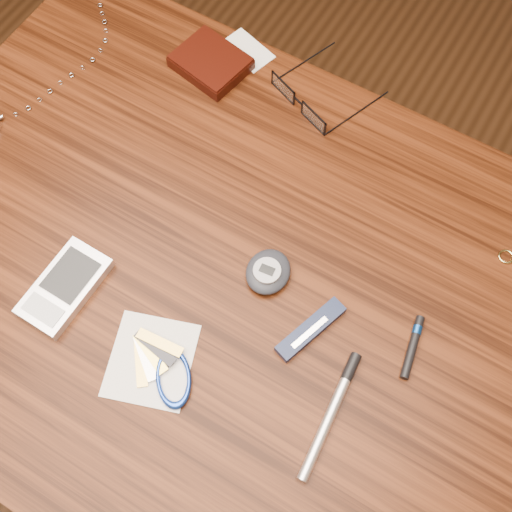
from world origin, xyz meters
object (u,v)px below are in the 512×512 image
Objects in this scene: desk at (238,309)px; notepad_keys at (162,368)px; wallet_and_card at (212,62)px; eyeglasses at (302,101)px; pda_phone at (65,287)px; pocket_knife at (311,329)px; silver_pen at (334,405)px; pedometer at (268,272)px.

desk is 7.14× the size of notepad_keys.
eyeglasses is at bearing 2.28° from wallet_and_card.
eyeglasses is 0.41m from pda_phone.
silver_pen is (0.07, -0.07, 0.00)m from pocket_knife.
pocket_knife is (0.32, -0.28, -0.00)m from wallet_and_card.
notepad_keys is (0.16, -0.02, -0.00)m from pda_phone.
desk is 0.31m from eyeglasses.
wallet_and_card is 0.52m from silver_pen.
wallet_and_card is at bearing -177.72° from eyeglasses.
silver_pen is at bearing 18.26° from notepad_keys.
wallet_and_card reaches higher than desk.
notepad_keys is at bearing -161.74° from silver_pen.
pedometer is (0.21, 0.14, 0.00)m from pda_phone.
pda_phone is at bearing -146.36° from desk.
desk is 14.53× the size of pedometer.
wallet_and_card is at bearing 94.68° from pda_phone.
pda_phone is at bearing 172.10° from notepad_keys.
desk is at bearing -77.80° from eyeglasses.
wallet_and_card reaches higher than pda_phone.
pedometer is at bearing 74.37° from notepad_keys.
eyeglasses reaches higher than silver_pen.
silver_pen is (0.35, 0.04, -0.00)m from pda_phone.
pedometer is 0.44× the size of silver_pen.
wallet_and_card is 0.88× the size of eyeglasses.
pocket_knife and silver_pen have the same top height.
desk is 0.18m from notepad_keys.
pda_phone reaches higher than pocket_knife.
wallet_and_card is 1.15× the size of pda_phone.
silver_pen is at bearing -42.01° from wallet_and_card.
pedometer is at bearing 42.55° from desk.
silver_pen reaches higher than notepad_keys.
eyeglasses is 0.27m from pedometer.
pocket_knife is (0.17, -0.29, -0.01)m from eyeglasses.
notepad_keys is 0.20m from silver_pen.
eyeglasses is (-0.06, 0.28, 0.11)m from desk.
pedometer is 0.49× the size of notepad_keys.
silver_pen is at bearing -56.01° from eyeglasses.
eyeglasses is (0.15, 0.01, 0.00)m from wallet_and_card.
wallet_and_card reaches higher than notepad_keys.
wallet_and_card reaches higher than silver_pen.
pocket_knife is 0.09m from silver_pen.
eyeglasses is 1.56× the size of pocket_knife.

